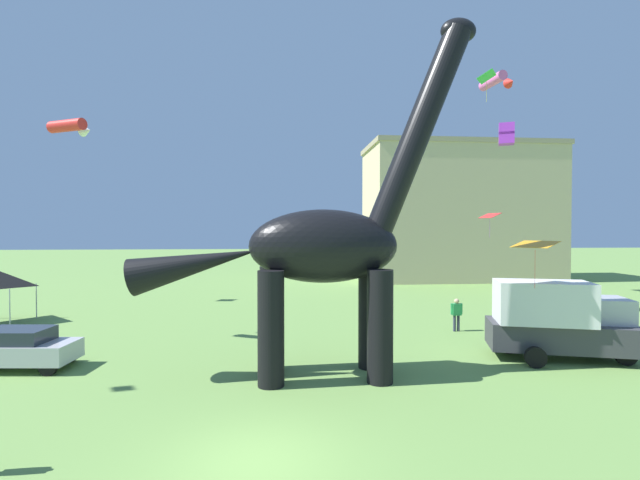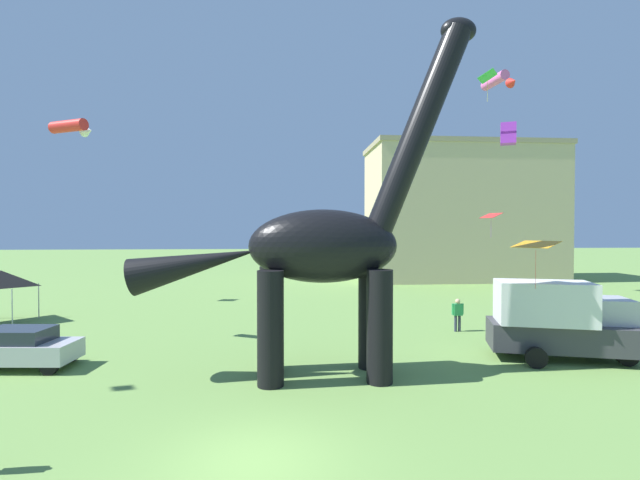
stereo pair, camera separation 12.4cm
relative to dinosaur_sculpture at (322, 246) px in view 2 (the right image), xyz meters
The scene contains 15 objects.
ground_plane 7.84m from the dinosaur_sculpture, 109.17° to the right, with size 240.00×240.00×0.00m, color #6B9347.
dinosaur_sculpture is the anchor object (origin of this frame).
parked_sedan_left 12.23m from the dinosaur_sculpture, behind, with size 4.34×2.15×1.55m.
parked_box_truck 10.40m from the dinosaur_sculpture, ahead, with size 5.97×3.62×3.20m.
person_strolling_adult 14.95m from the dinosaur_sculpture, 32.42° to the left, with size 0.43×0.19×1.15m.
person_far_spectator 10.84m from the dinosaur_sculpture, 40.99° to the left, with size 0.64×0.28×1.71m.
festival_canopy_tent 20.72m from the dinosaur_sculpture, 147.77° to the left, with size 3.15×3.15×3.00m.
kite_trailing 25.47m from the dinosaur_sculpture, 132.79° to the left, with size 1.36×1.04×0.34m.
kite_near_low 11.61m from the dinosaur_sculpture, 26.01° to the left, with size 1.15×1.21×1.32m.
kite_mid_left 8.35m from the dinosaur_sculpture, ahead, with size 1.73×1.85×1.84m.
kite_high_left 11.69m from the dinosaur_sculpture, 35.31° to the left, with size 1.01×1.18×1.29m.
kite_apex 13.76m from the dinosaur_sculpture, 152.00° to the left, with size 2.00×2.01×0.58m.
kite_near_high 27.80m from the dinosaur_sculpture, 50.26° to the left, with size 2.57×2.93×0.84m.
kite_far_left 18.22m from the dinosaur_sculpture, 41.58° to the left, with size 1.20×1.20×1.29m.
background_building_block 36.36m from the dinosaur_sculpture, 60.47° to the left, with size 19.93×9.45×14.44m.
Camera 2 is at (0.67, -10.36, 5.27)m, focal length 25.55 mm.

